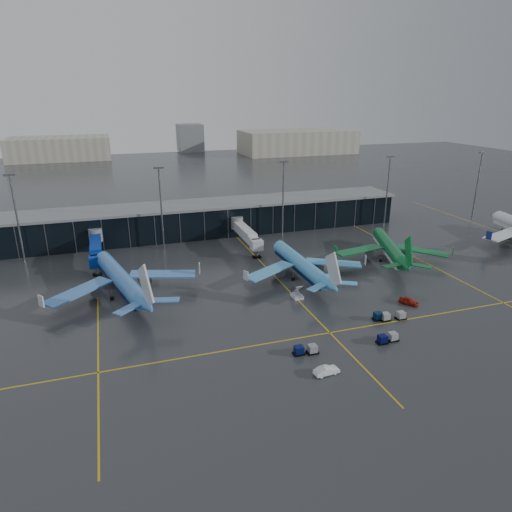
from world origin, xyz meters
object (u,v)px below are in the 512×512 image
object	(u,v)px
airliner_klm_near	(300,255)
service_van_red	(409,301)
airliner_aer_lingus	(390,240)
service_van_white	(327,370)
baggage_carts	(366,332)
mobile_airstair	(297,294)
airliner_arkefly	(119,269)

from	to	relation	value
airliner_klm_near	service_van_red	distance (m)	29.52
airliner_aer_lingus	service_van_red	size ratio (longest dim) A/B	8.73
airliner_klm_near	service_van_white	xyz separation A→B (m)	(-13.35, -42.62, -5.31)
service_van_red	service_van_white	world-z (taller)	service_van_white
baggage_carts	service_van_red	world-z (taller)	baggage_carts
mobile_airstair	baggage_carts	bearing A→B (deg)	-74.48
airliner_aer_lingus	baggage_carts	size ratio (longest dim) A/B	1.35
airliner_klm_near	service_van_white	world-z (taller)	airliner_klm_near
airliner_klm_near	baggage_carts	distance (m)	33.17
airliner_arkefly	airliner_aer_lingus	distance (m)	75.56
airliner_klm_near	mobile_airstair	world-z (taller)	airliner_klm_near
mobile_airstair	airliner_klm_near	bearing A→B (deg)	62.96
airliner_arkefly	service_van_white	world-z (taller)	airliner_arkefly
airliner_klm_near	baggage_carts	xyz separation A→B (m)	(0.43, -32.74, -5.32)
service_van_red	service_van_white	size ratio (longest dim) A/B	0.96
airliner_arkefly	baggage_carts	xyz separation A→B (m)	(45.90, -35.91, -5.93)
airliner_aer_lingus	mobile_airstair	bearing A→B (deg)	-136.28
airliner_klm_near	service_van_red	bearing A→B (deg)	-54.05
airliner_arkefly	service_van_red	size ratio (longest dim) A/B	9.74
service_van_white	airliner_klm_near	bearing A→B (deg)	-23.06
mobile_airstair	service_van_white	bearing A→B (deg)	-104.79
airliner_klm_near	service_van_white	bearing A→B (deg)	-108.13
airliner_arkefly	airliner_aer_lingus	world-z (taller)	airliner_arkefly
airliner_klm_near	mobile_airstair	distance (m)	14.17
airliner_klm_near	service_van_red	xyz separation A→B (m)	(17.35, -23.29, -5.32)
airliner_arkefly	service_van_white	bearing A→B (deg)	-68.42
baggage_carts	service_van_white	world-z (taller)	baggage_carts
airliner_aer_lingus	airliner_klm_near	bearing A→B (deg)	-152.43
airliner_klm_near	airliner_aer_lingus	world-z (taller)	airliner_klm_near
service_van_red	service_van_white	bearing A→B (deg)	-179.06
airliner_arkefly	airliner_klm_near	world-z (taller)	airliner_arkefly
airliner_klm_near	airliner_aer_lingus	size ratio (longest dim) A/B	1.02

